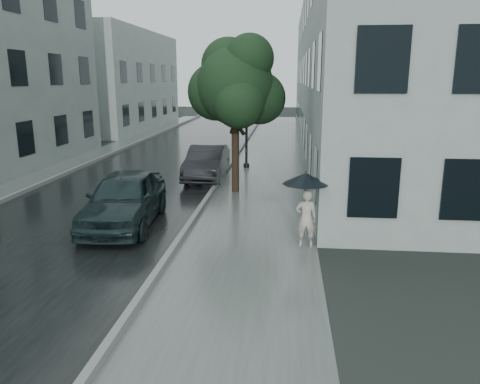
# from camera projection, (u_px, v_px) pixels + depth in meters

# --- Properties ---
(ground) EXTENTS (120.00, 120.00, 0.00)m
(ground) POSITION_uv_depth(u_px,v_px,m) (232.00, 268.00, 10.62)
(ground) COLOR black
(ground) RESTS_ON ground
(sidewalk) EXTENTS (3.50, 60.00, 0.01)m
(sidewalk) POSITION_uv_depth(u_px,v_px,m) (267.00, 169.00, 22.19)
(sidewalk) COLOR slate
(sidewalk) RESTS_ON ground
(kerb_near) EXTENTS (0.15, 60.00, 0.15)m
(kerb_near) POSITION_uv_depth(u_px,v_px,m) (229.00, 166.00, 22.35)
(kerb_near) COLOR slate
(kerb_near) RESTS_ON ground
(asphalt_road) EXTENTS (6.85, 60.00, 0.00)m
(asphalt_road) POSITION_uv_depth(u_px,v_px,m) (157.00, 167.00, 22.71)
(asphalt_road) COLOR black
(asphalt_road) RESTS_ON ground
(kerb_far) EXTENTS (0.15, 60.00, 0.15)m
(kerb_far) POSITION_uv_depth(u_px,v_px,m) (88.00, 164.00, 23.04)
(kerb_far) COLOR slate
(kerb_far) RESTS_ON ground
(sidewalk_far) EXTENTS (1.70, 60.00, 0.01)m
(sidewalk_far) POSITION_uv_depth(u_px,v_px,m) (70.00, 165.00, 23.14)
(sidewalk_far) COLOR #4C5451
(sidewalk_far) RESTS_ON ground
(building_near) EXTENTS (7.02, 36.00, 9.00)m
(building_near) POSITION_uv_depth(u_px,v_px,m) (361.00, 73.00, 27.86)
(building_near) COLOR #96A49E
(building_near) RESTS_ON ground
(building_far_b) EXTENTS (7.02, 18.00, 8.00)m
(building_far_b) POSITION_uv_depth(u_px,v_px,m) (113.00, 80.00, 40.01)
(building_far_b) COLOR #96A49E
(building_far_b) RESTS_ON ground
(pedestrian) EXTENTS (0.55, 0.37, 1.49)m
(pedestrian) POSITION_uv_depth(u_px,v_px,m) (306.00, 218.00, 11.78)
(pedestrian) COLOR #BBB4A4
(pedestrian) RESTS_ON sidewalk
(umbrella) EXTENTS (1.39, 1.39, 1.03)m
(umbrella) POSITION_uv_depth(u_px,v_px,m) (306.00, 179.00, 11.57)
(umbrella) COLOR black
(umbrella) RESTS_ON ground
(street_tree) EXTENTS (3.64, 3.31, 5.72)m
(street_tree) POSITION_uv_depth(u_px,v_px,m) (236.00, 85.00, 16.91)
(street_tree) COLOR #332619
(street_tree) RESTS_ON ground
(lamp_post) EXTENTS (0.84, 0.37, 5.05)m
(lamp_post) POSITION_uv_depth(u_px,v_px,m) (243.00, 106.00, 21.85)
(lamp_post) COLOR black
(lamp_post) RESTS_ON ground
(car_near) EXTENTS (2.19, 4.73, 1.57)m
(car_near) POSITION_uv_depth(u_px,v_px,m) (125.00, 199.00, 13.56)
(car_near) COLOR black
(car_near) RESTS_ON ground
(car_far) EXTENTS (1.47, 4.22, 1.39)m
(car_far) POSITION_uv_depth(u_px,v_px,m) (207.00, 162.00, 19.90)
(car_far) COLOR black
(car_far) RESTS_ON ground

